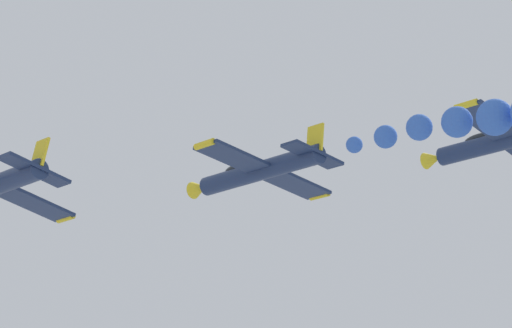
% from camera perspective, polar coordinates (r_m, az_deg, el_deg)
% --- Properties ---
extents(airplane_left_outer, '(9.54, 10.35, 2.58)m').
position_cam_1_polar(airplane_left_outer, '(58.96, 0.11, -0.39)').
color(airplane_left_outer, navy).
extents(airplane_right_outer, '(9.43, 10.35, 2.99)m').
position_cam_1_polar(airplane_right_outer, '(61.54, 13.36, 1.27)').
color(airplane_right_outer, navy).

